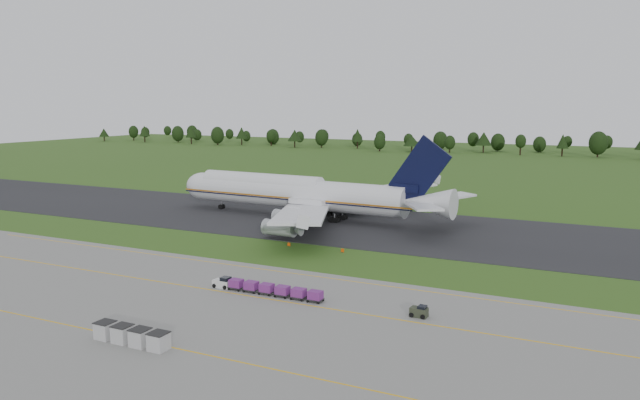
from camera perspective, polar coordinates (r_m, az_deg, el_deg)
The scene contains 10 objects.
ground at distance 101.16m, azimuth -0.51°, elevation -5.28°, with size 600.00×600.00×0.00m, color #2D4F17.
apron at distance 73.65m, azimuth -12.65°, elevation -10.96°, with size 300.00×52.00×0.06m, color slate.
taxiway at distance 126.21m, azimuth 5.18°, elevation -2.43°, with size 300.00×40.00×0.08m, color black.
apron_markings at distance 78.90m, azimuth -9.43°, elevation -9.48°, with size 300.00×30.20×0.01m.
tree_line at distance 311.67m, azimuth 17.36°, elevation 5.13°, with size 523.96×22.58×11.86m.
aircraft at distance 135.19m, azimuth -1.83°, elevation 0.63°, with size 66.35×64.66×18.65m.
baggage_train at distance 82.35m, azimuth -5.08°, elevation -8.04°, with size 16.24×1.47×1.42m.
utility_cart at distance 74.70m, azimuth 9.03°, elevation -10.11°, with size 2.06×1.40×1.10m.
uld_row at distance 68.71m, azimuth -16.87°, elevation -11.77°, with size 9.06×1.86×1.84m.
edge_markers at distance 106.76m, azimuth -0.44°, elevation -4.36°, with size 10.74×0.30×0.60m.
Camera 1 is at (43.87, -87.71, 24.81)m, focal length 35.00 mm.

